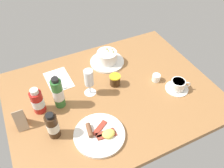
{
  "coord_description": "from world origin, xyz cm",
  "views": [
    {
      "loc": [
        36.66,
        76.35,
        91.21
      ],
      "look_at": [
        -0.28,
        -0.39,
        6.12
      ],
      "focal_mm": 36.91,
      "sensor_mm": 36.0,
      "label": 1
    }
  ],
  "objects_px": {
    "sauce_bottle_red": "(38,101)",
    "breakfast_plate": "(100,134)",
    "jam_jar": "(115,80)",
    "creamer_jug": "(156,78)",
    "coffee_cup": "(178,85)",
    "sauce_bottle_brown": "(53,126)",
    "porridge_bowl": "(107,58)",
    "wine_glass": "(89,79)",
    "cutlery_setting": "(59,80)",
    "sauce_bottle_green": "(58,93)",
    "menu_card": "(20,119)"
  },
  "relations": [
    {
      "from": "jam_jar",
      "to": "sauce_bottle_green",
      "type": "bearing_deg",
      "value": 2.28
    },
    {
      "from": "porridge_bowl",
      "to": "sauce_bottle_green",
      "type": "xyz_separation_m",
      "value": [
        0.36,
        0.2,
        0.05
      ]
    },
    {
      "from": "sauce_bottle_green",
      "to": "wine_glass",
      "type": "bearing_deg",
      "value": -175.83
    },
    {
      "from": "sauce_bottle_red",
      "to": "sauce_bottle_brown",
      "type": "height_order",
      "value": "same"
    },
    {
      "from": "creamer_jug",
      "to": "sauce_bottle_brown",
      "type": "bearing_deg",
      "value": 9.27
    },
    {
      "from": "cutlery_setting",
      "to": "wine_glass",
      "type": "distance_m",
      "value": 0.23
    },
    {
      "from": "breakfast_plate",
      "to": "porridge_bowl",
      "type": "bearing_deg",
      "value": -118.48
    },
    {
      "from": "breakfast_plate",
      "to": "jam_jar",
      "type": "bearing_deg",
      "value": -127.91
    },
    {
      "from": "sauce_bottle_green",
      "to": "cutlery_setting",
      "type": "bearing_deg",
      "value": -103.01
    },
    {
      "from": "coffee_cup",
      "to": "wine_glass",
      "type": "xyz_separation_m",
      "value": [
        0.44,
        -0.18,
        0.07
      ]
    },
    {
      "from": "cutlery_setting",
      "to": "breakfast_plate",
      "type": "bearing_deg",
      "value": 98.72
    },
    {
      "from": "breakfast_plate",
      "to": "menu_card",
      "type": "relative_size",
      "value": 2.17
    },
    {
      "from": "menu_card",
      "to": "sauce_bottle_brown",
      "type": "bearing_deg",
      "value": 137.42
    },
    {
      "from": "porridge_bowl",
      "to": "sauce_bottle_brown",
      "type": "distance_m",
      "value": 0.57
    },
    {
      "from": "creamer_jug",
      "to": "breakfast_plate",
      "type": "bearing_deg",
      "value": 24.19
    },
    {
      "from": "porridge_bowl",
      "to": "cutlery_setting",
      "type": "height_order",
      "value": "porridge_bowl"
    },
    {
      "from": "coffee_cup",
      "to": "wine_glass",
      "type": "relative_size",
      "value": 0.8
    },
    {
      "from": "wine_glass",
      "to": "sauce_bottle_green",
      "type": "relative_size",
      "value": 0.85
    },
    {
      "from": "sauce_bottle_brown",
      "to": "breakfast_plate",
      "type": "distance_m",
      "value": 0.21
    },
    {
      "from": "jam_jar",
      "to": "sauce_bottle_green",
      "type": "height_order",
      "value": "sauce_bottle_green"
    },
    {
      "from": "cutlery_setting",
      "to": "jam_jar",
      "type": "relative_size",
      "value": 3.07
    },
    {
      "from": "sauce_bottle_brown",
      "to": "menu_card",
      "type": "distance_m",
      "value": 0.17
    },
    {
      "from": "cutlery_setting",
      "to": "menu_card",
      "type": "height_order",
      "value": "menu_card"
    },
    {
      "from": "jam_jar",
      "to": "sauce_bottle_brown",
      "type": "bearing_deg",
      "value": 24.03
    },
    {
      "from": "sauce_bottle_red",
      "to": "breakfast_plate",
      "type": "height_order",
      "value": "sauce_bottle_red"
    },
    {
      "from": "porridge_bowl",
      "to": "coffee_cup",
      "type": "height_order",
      "value": "porridge_bowl"
    },
    {
      "from": "sauce_bottle_red",
      "to": "breakfast_plate",
      "type": "xyz_separation_m",
      "value": [
        -0.21,
        0.27,
        -0.06
      ]
    },
    {
      "from": "sauce_bottle_red",
      "to": "porridge_bowl",
      "type": "bearing_deg",
      "value": -157.19
    },
    {
      "from": "cutlery_setting",
      "to": "menu_card",
      "type": "relative_size",
      "value": 1.76
    },
    {
      "from": "jam_jar",
      "to": "creamer_jug",
      "type": "bearing_deg",
      "value": 161.56
    },
    {
      "from": "cutlery_setting",
      "to": "wine_glass",
      "type": "height_order",
      "value": "wine_glass"
    },
    {
      "from": "porridge_bowl",
      "to": "sauce_bottle_brown",
      "type": "relative_size",
      "value": 1.41
    },
    {
      "from": "sauce_bottle_green",
      "to": "menu_card",
      "type": "bearing_deg",
      "value": 13.67
    },
    {
      "from": "porridge_bowl",
      "to": "coffee_cup",
      "type": "distance_m",
      "value": 0.45
    },
    {
      "from": "porridge_bowl",
      "to": "wine_glass",
      "type": "xyz_separation_m",
      "value": [
        0.19,
        0.19,
        0.07
      ]
    },
    {
      "from": "wine_glass",
      "to": "sauce_bottle_red",
      "type": "distance_m",
      "value": 0.27
    },
    {
      "from": "coffee_cup",
      "to": "jam_jar",
      "type": "bearing_deg",
      "value": -31.95
    },
    {
      "from": "porridge_bowl",
      "to": "wine_glass",
      "type": "bearing_deg",
      "value": 45.17
    },
    {
      "from": "coffee_cup",
      "to": "sauce_bottle_red",
      "type": "bearing_deg",
      "value": -14.03
    },
    {
      "from": "sauce_bottle_red",
      "to": "jam_jar",
      "type": "bearing_deg",
      "value": -179.52
    },
    {
      "from": "porridge_bowl",
      "to": "jam_jar",
      "type": "bearing_deg",
      "value": 78.28
    },
    {
      "from": "porridge_bowl",
      "to": "creamer_jug",
      "type": "bearing_deg",
      "value": 124.87
    },
    {
      "from": "sauce_bottle_green",
      "to": "porridge_bowl",
      "type": "bearing_deg",
      "value": -150.48
    },
    {
      "from": "wine_glass",
      "to": "sauce_bottle_brown",
      "type": "height_order",
      "value": "wine_glass"
    },
    {
      "from": "creamer_jug",
      "to": "breakfast_plate",
      "type": "distance_m",
      "value": 0.47
    },
    {
      "from": "coffee_cup",
      "to": "sauce_bottle_brown",
      "type": "xyz_separation_m",
      "value": [
        0.68,
        -0.01,
        0.04
      ]
    },
    {
      "from": "creamer_jug",
      "to": "porridge_bowl",
      "type": "bearing_deg",
      "value": -55.13
    },
    {
      "from": "jam_jar",
      "to": "sauce_bottle_brown",
      "type": "height_order",
      "value": "sauce_bottle_brown"
    },
    {
      "from": "wine_glass",
      "to": "sauce_bottle_brown",
      "type": "xyz_separation_m",
      "value": [
        0.24,
        0.17,
        -0.03
      ]
    },
    {
      "from": "sauce_bottle_red",
      "to": "sauce_bottle_brown",
      "type": "relative_size",
      "value": 1.0
    }
  ]
}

